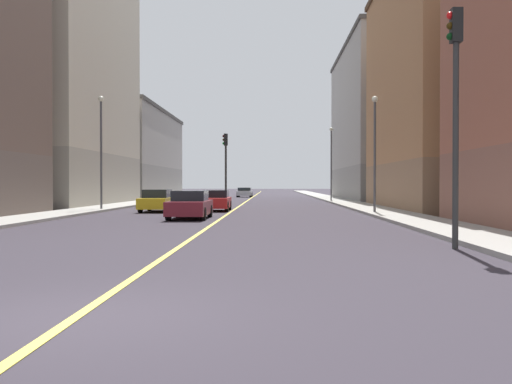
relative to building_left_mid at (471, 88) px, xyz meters
The scene contains 17 objects.
ground_plane 37.53m from the building_left_mid, 116.46° to the right, with size 400.00×400.00×0.00m, color #302B34.
sidewalk_left 19.59m from the building_left_mid, 113.50° to the left, with size 2.76×168.00×0.15m, color #9E9B93.
sidewalk_right 31.39m from the building_left_mid, 147.51° to the left, with size 2.76×168.00×0.15m, color #9E9B93.
lane_center_stripe 24.50m from the building_left_mid, 135.07° to the left, with size 0.16×154.00×0.01m, color #E5D14C.
building_left_mid is the anchor object (origin of this frame).
building_left_far 25.16m from the building_left_mid, 90.00° to the left, with size 11.68×25.92×17.16m.
building_right_midblock 33.40m from the building_left_mid, 168.39° to the left, with size 11.68×20.26×22.57m.
building_right_distant 44.83m from the building_left_mid, 136.77° to the left, with size 11.68×26.21×10.81m.
traffic_light_left_near 26.56m from the building_left_mid, 109.77° to the right, with size 0.40×0.32×6.40m.
traffic_light_median_far 18.35m from the building_left_mid, 167.66° to the left, with size 0.40×0.32×5.59m.
street_lamp_left_near 11.34m from the building_left_mid, 138.16° to the right, with size 0.36×0.36×6.64m.
street_lamp_right_near 25.29m from the building_left_mid, behind, with size 0.36×0.36×7.24m.
street_lamp_left_far 19.30m from the building_left_mid, 114.53° to the left, with size 0.36×0.36×7.23m.
car_silver 40.89m from the building_left_mid, 115.68° to the left, with size 2.06×4.05×1.27m.
car_yellow 22.74m from the building_left_mid, 168.47° to the right, with size 1.82×4.38×1.40m.
car_maroon 22.64m from the building_left_mid, 146.97° to the right, with size 1.90×4.49×1.40m.
car_red 19.28m from the building_left_mid, 169.39° to the right, with size 1.79×3.99×1.34m.
Camera 1 is at (2.55, -7.37, 1.74)m, focal length 40.27 mm.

